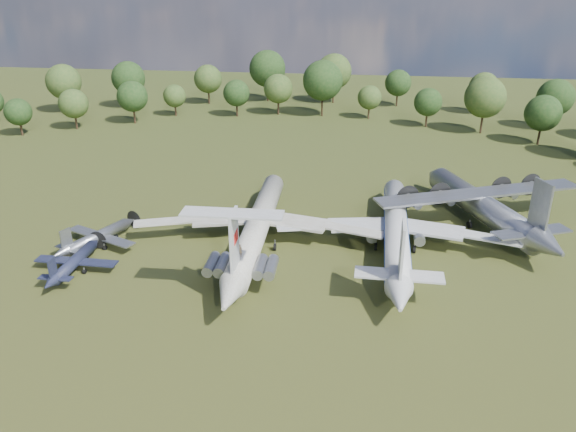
% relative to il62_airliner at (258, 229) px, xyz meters
% --- Properties ---
extents(ground, '(300.00, 300.00, 0.00)m').
position_rel_il62_airliner_xyz_m(ground, '(-1.93, -0.20, -2.31)').
color(ground, '#1D3511').
rests_on(ground, ground).
extents(il62_airliner, '(37.22, 47.85, 4.62)m').
position_rel_il62_airliner_xyz_m(il62_airliner, '(0.00, 0.00, 0.00)').
color(il62_airliner, beige).
rests_on(il62_airliner, ground).
extents(tu104_jet, '(34.85, 45.87, 4.51)m').
position_rel_il62_airliner_xyz_m(tu104_jet, '(19.52, 1.21, -0.05)').
color(tu104_jet, silver).
rests_on(tu104_jet, ground).
extents(an12_transport, '(45.55, 47.71, 4.96)m').
position_rel_il62_airliner_xyz_m(an12_transport, '(32.95, 11.40, 0.17)').
color(an12_transport, '#9B9DA3').
rests_on(an12_transport, ground).
extents(small_prop_west, '(11.26, 15.18, 2.20)m').
position_rel_il62_airliner_xyz_m(small_prop_west, '(-22.19, -11.34, -1.21)').
color(small_prop_west, black).
rests_on(small_prop_west, ground).
extents(small_prop_northwest, '(17.13, 19.39, 2.36)m').
position_rel_il62_airliner_xyz_m(small_prop_northwest, '(-22.39, -3.90, -1.13)').
color(small_prop_northwest, '#AAADB3').
rests_on(small_prop_northwest, ground).
extents(person_on_il62, '(0.62, 0.42, 1.64)m').
position_rel_il62_airliner_xyz_m(person_on_il62, '(0.27, -12.93, 3.13)').
color(person_on_il62, '#97794D').
rests_on(person_on_il62, il62_airliner).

